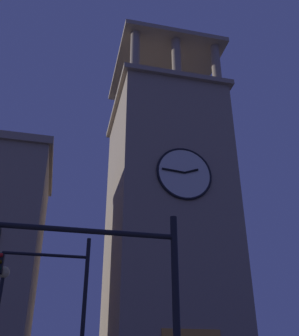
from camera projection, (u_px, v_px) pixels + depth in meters
clocktower at (166, 228)px, 27.98m from camera, size 8.19×9.47×28.51m
traffic_signal_near at (58, 301)px, 14.81m from camera, size 3.42×0.41×6.74m
traffic_signal_mid at (111, 288)px, 8.25m from camera, size 4.04×0.41×5.09m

